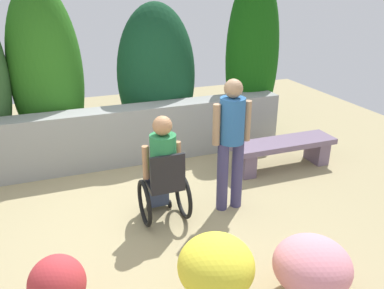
{
  "coord_description": "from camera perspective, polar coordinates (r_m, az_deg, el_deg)",
  "views": [
    {
      "loc": [
        -0.86,
        -3.97,
        2.66
      ],
      "look_at": [
        0.65,
        0.11,
        0.85
      ],
      "focal_mm": 36.38,
      "sensor_mm": 36.0,
      "label": 1
    }
  ],
  "objects": [
    {
      "name": "stone_retaining_wall",
      "position": [
        6.16,
        -10.98,
        1.13
      ],
      "size": [
        5.5,
        0.4,
        0.9
      ],
      "primitive_type": "cube",
      "color": "gray",
      "rests_on": "ground"
    },
    {
      "name": "person_in_wheelchair",
      "position": [
        4.54,
        -4.34,
        -4.12
      ],
      "size": [
        0.53,
        0.66,
        1.33
      ],
      "rotation": [
        0.0,
        0.0,
        0.09
      ],
      "color": "black",
      "rests_on": "ground"
    },
    {
      "name": "person_standing_companion",
      "position": [
        4.65,
        5.8,
        1.09
      ],
      "size": [
        0.49,
        0.3,
        1.67
      ],
      "rotation": [
        0.0,
        0.0,
        -0.05
      ],
      "color": "#3D3A65",
      "rests_on": "ground"
    },
    {
      "name": "stone_bench",
      "position": [
        6.12,
        13.15,
        -0.73
      ],
      "size": [
        1.65,
        0.47,
        0.44
      ],
      "rotation": [
        0.0,
        0.0,
        -0.01
      ],
      "color": "slate",
      "rests_on": "ground"
    },
    {
      "name": "flower_pot_red_accent",
      "position": [
        3.48,
        3.53,
        -18.11
      ],
      "size": [
        0.66,
        0.66,
        0.72
      ],
      "color": "brown",
      "rests_on": "ground"
    },
    {
      "name": "ground_plane",
      "position": [
        4.85,
        -6.93,
        -10.84
      ],
      "size": [
        11.7,
        11.7,
        0.0
      ],
      "primitive_type": "plane",
      "color": "tan"
    },
    {
      "name": "flower_pot_purple_near",
      "position": [
        3.66,
        -19.04,
        -19.37
      ],
      "size": [
        0.48,
        0.48,
        0.59
      ],
      "color": "slate",
      "rests_on": "ground"
    },
    {
      "name": "hedge_backdrop",
      "position": [
        6.42,
        -13.79,
        10.18
      ],
      "size": [
        5.77,
        1.07,
        2.9
      ],
      "color": "#31572A",
      "rests_on": "ground"
    },
    {
      "name": "flower_pot_terracotta_by_wall",
      "position": [
        3.79,
        17.12,
        -16.99
      ],
      "size": [
        0.7,
        0.7,
        0.59
      ],
      "color": "#985130",
      "rests_on": "ground"
    }
  ]
}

